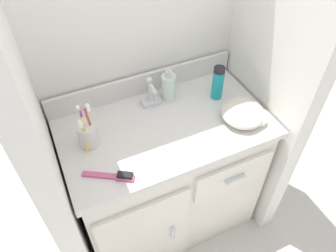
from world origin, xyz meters
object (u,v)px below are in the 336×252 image
at_px(hairbrush, 116,176).
at_px(hand_towel, 245,114).
at_px(shaving_cream_can, 218,83).
at_px(toothbrush_cup, 88,135).
at_px(soap_dispenser, 169,86).

relative_size(hairbrush, hand_towel, 0.95).
bearing_deg(hairbrush, shaving_cream_can, 54.25).
distance_m(shaving_cream_can, hand_towel, 0.19).
height_order(toothbrush_cup, shaving_cream_can, toothbrush_cup).
distance_m(toothbrush_cup, shaving_cream_can, 0.62).
distance_m(shaving_cream_can, hairbrush, 0.63).
height_order(soap_dispenser, shaving_cream_can, shaving_cream_can).
xyz_separation_m(soap_dispenser, hairbrush, (-0.37, -0.33, -0.05)).
relative_size(soap_dispenser, hand_towel, 0.80).
xyz_separation_m(toothbrush_cup, hand_towel, (0.65, -0.14, -0.02)).
distance_m(toothbrush_cup, hand_towel, 0.66).
bearing_deg(toothbrush_cup, soap_dispenser, 17.71).
xyz_separation_m(toothbrush_cup, hairbrush, (0.04, -0.20, -0.05)).
bearing_deg(hand_towel, hairbrush, -174.41).
bearing_deg(hand_towel, soap_dispenser, 130.61).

